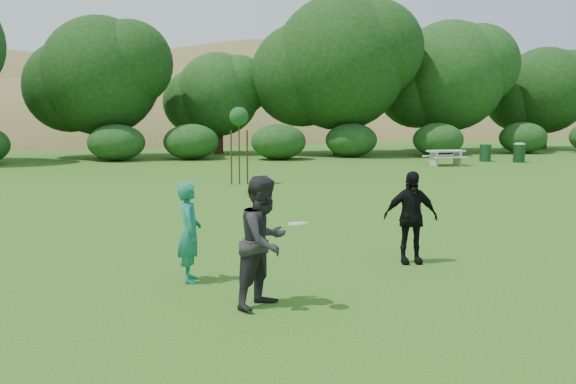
{
  "coord_description": "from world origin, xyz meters",
  "views": [
    {
      "loc": [
        -3.31,
        -9.29,
        2.72
      ],
      "look_at": [
        0.0,
        3.0,
        1.1
      ],
      "focal_mm": 40.0,
      "sensor_mm": 36.0,
      "label": 1
    }
  ],
  "objects_px": {
    "player_grey": "(264,242)",
    "trash_can_lidded": "(519,152)",
    "picnic_table": "(446,155)",
    "trash_can_near": "(485,153)",
    "player_teal": "(189,232)",
    "player_black": "(410,217)",
    "sapling": "(239,119)"
  },
  "relations": [
    {
      "from": "player_grey",
      "to": "trash_can_lidded",
      "type": "height_order",
      "value": "player_grey"
    },
    {
      "from": "trash_can_lidded",
      "to": "sapling",
      "type": "bearing_deg",
      "value": -159.26
    },
    {
      "from": "player_grey",
      "to": "trash_can_lidded",
      "type": "xyz_separation_m",
      "value": [
        18.58,
        20.87,
        -0.38
      ]
    },
    {
      "from": "sapling",
      "to": "trash_can_lidded",
      "type": "bearing_deg",
      "value": 20.74
    },
    {
      "from": "player_black",
      "to": "picnic_table",
      "type": "bearing_deg",
      "value": 70.69
    },
    {
      "from": "trash_can_lidded",
      "to": "trash_can_near",
      "type": "bearing_deg",
      "value": 142.52
    },
    {
      "from": "trash_can_near",
      "to": "player_black",
      "type": "bearing_deg",
      "value": -125.12
    },
    {
      "from": "player_black",
      "to": "trash_can_lidded",
      "type": "relative_size",
      "value": 1.58
    },
    {
      "from": "player_grey",
      "to": "trash_can_near",
      "type": "height_order",
      "value": "player_grey"
    },
    {
      "from": "player_grey",
      "to": "trash_can_lidded",
      "type": "bearing_deg",
      "value": 7.98
    },
    {
      "from": "picnic_table",
      "to": "trash_can_lidded",
      "type": "distance_m",
      "value": 4.75
    },
    {
      "from": "trash_can_near",
      "to": "player_teal",
      "type": "bearing_deg",
      "value": -131.66
    },
    {
      "from": "player_black",
      "to": "trash_can_lidded",
      "type": "bearing_deg",
      "value": 62.1
    },
    {
      "from": "sapling",
      "to": "player_grey",
      "type": "bearing_deg",
      "value": -99.48
    },
    {
      "from": "player_teal",
      "to": "player_grey",
      "type": "distance_m",
      "value": 1.81
    },
    {
      "from": "player_black",
      "to": "trash_can_lidded",
      "type": "distance_m",
      "value": 24.55
    },
    {
      "from": "player_grey",
      "to": "trash_can_lidded",
      "type": "relative_size",
      "value": 1.75
    },
    {
      "from": "player_grey",
      "to": "sapling",
      "type": "relative_size",
      "value": 0.65
    },
    {
      "from": "player_black",
      "to": "trash_can_lidded",
      "type": "xyz_separation_m",
      "value": [
        15.48,
        19.05,
        -0.29
      ]
    },
    {
      "from": "player_black",
      "to": "picnic_table",
      "type": "xyz_separation_m",
      "value": [
        10.79,
        18.32,
        -0.31
      ]
    },
    {
      "from": "player_grey",
      "to": "picnic_table",
      "type": "bearing_deg",
      "value": 15.05
    },
    {
      "from": "player_black",
      "to": "sapling",
      "type": "distance_m",
      "value": 13.06
    },
    {
      "from": "player_teal",
      "to": "trash_can_near",
      "type": "relative_size",
      "value": 1.77
    },
    {
      "from": "sapling",
      "to": "picnic_table",
      "type": "xyz_separation_m",
      "value": [
        11.43,
        5.37,
        -1.9
      ]
    },
    {
      "from": "player_grey",
      "to": "player_teal",
      "type": "bearing_deg",
      "value": 77.9
    },
    {
      "from": "trash_can_near",
      "to": "trash_can_lidded",
      "type": "xyz_separation_m",
      "value": [
        1.36,
        -1.04,
        0.09
      ]
    },
    {
      "from": "picnic_table",
      "to": "sapling",
      "type": "bearing_deg",
      "value": -154.84
    },
    {
      "from": "player_teal",
      "to": "picnic_table",
      "type": "distance_m",
      "value": 23.7
    },
    {
      "from": "player_teal",
      "to": "trash_can_lidded",
      "type": "distance_m",
      "value": 27.38
    },
    {
      "from": "player_grey",
      "to": "trash_can_near",
      "type": "xyz_separation_m",
      "value": [
        17.23,
        21.91,
        -0.47
      ]
    },
    {
      "from": "player_grey",
      "to": "picnic_table",
      "type": "distance_m",
      "value": 24.47
    },
    {
      "from": "trash_can_lidded",
      "to": "picnic_table",
      "type": "bearing_deg",
      "value": -171.1
    }
  ]
}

